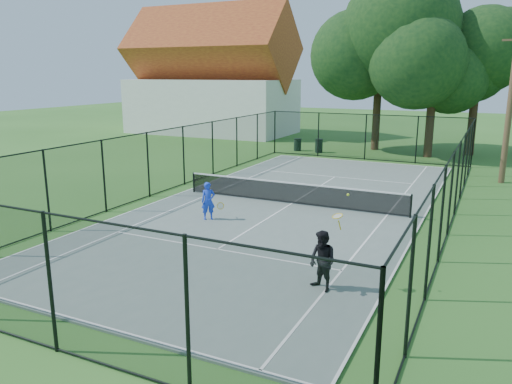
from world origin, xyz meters
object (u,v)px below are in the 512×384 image
at_px(trash_bin_right, 319,146).
at_px(utility_pole, 510,105).
at_px(player_blue, 208,201).
at_px(player_black, 322,261).
at_px(tennis_net, 292,192).
at_px(trash_bin_left, 298,145).

height_order(trash_bin_right, utility_pole, utility_pole).
height_order(player_blue, player_black, player_black).
distance_m(tennis_net, trash_bin_left, 15.70).
bearing_deg(trash_bin_right, tennis_net, -75.69).
bearing_deg(player_blue, tennis_net, 60.57).
distance_m(trash_bin_left, utility_pole, 15.19).
xyz_separation_m(trash_bin_left, player_blue, (3.40, -18.32, 0.33)).
bearing_deg(trash_bin_right, utility_pole, -25.08).
bearing_deg(player_black, player_blue, 144.46).
relative_size(trash_bin_left, player_black, 0.36).
bearing_deg(trash_bin_right, trash_bin_left, 174.73).
relative_size(trash_bin_right, utility_pole, 0.13).
distance_m(tennis_net, utility_pole, 12.65).
height_order(trash_bin_left, utility_pole, utility_pole).
xyz_separation_m(tennis_net, player_blue, (-2.02, -3.59, 0.21)).
height_order(trash_bin_right, player_black, player_black).
height_order(tennis_net, player_blue, player_blue).
xyz_separation_m(utility_pole, player_blue, (-10.22, -12.59, -3.22)).
xyz_separation_m(tennis_net, player_black, (4.00, -7.89, 0.28)).
relative_size(trash_bin_right, player_blue, 0.68).
distance_m(trash_bin_right, utility_pole, 13.61).
distance_m(trash_bin_left, player_black, 24.51).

